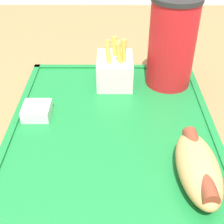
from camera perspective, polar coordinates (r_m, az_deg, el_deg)
name	(u,v)px	position (r m, az deg, el deg)	size (l,w,h in m)	color
food_tray	(112,128)	(0.53, 0.00, -2.99)	(0.42, 0.35, 0.01)	#197233
soda_cup	(172,43)	(0.62, 10.91, 12.37)	(0.09, 0.09, 0.21)	red
hot_dog_far	(198,167)	(0.44, 15.45, -9.70)	(0.14, 0.06, 0.05)	tan
fries_carton	(115,69)	(0.63, 0.52, 7.79)	(0.09, 0.07, 0.10)	silver
sauce_cup_mayo	(37,111)	(0.56, -13.62, 0.22)	(0.05, 0.05, 0.02)	silver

